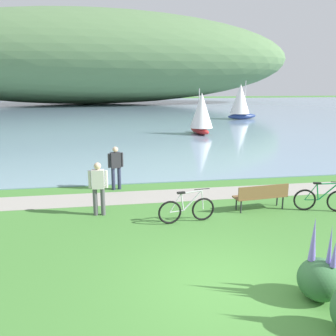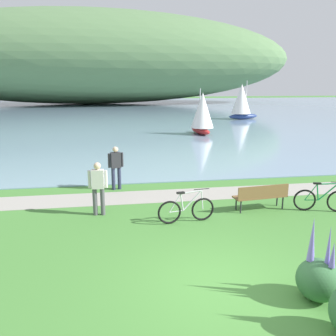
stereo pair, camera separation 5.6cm
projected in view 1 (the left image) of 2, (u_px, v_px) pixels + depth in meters
The scene contains 12 objects.
ground_plane at pixel (224, 287), 7.36m from camera, with size 200.00×200.00×0.00m, color #478438.
bay_water at pixel (124, 110), 53.38m from camera, with size 180.00×80.00×0.04m, color #7A99B2.
distant_hillside at pixel (86, 58), 67.91m from camera, with size 80.07×28.00×17.37m, color #567A4C.
shoreline_path at pixel (172, 195), 13.30m from camera, with size 60.00×1.50×0.01m, color #A39E93.
park_bench_near_camera at pixel (261, 195), 11.68m from camera, with size 1.84×0.68×0.88m.
bicycle_leaning_near_bench at pixel (187, 210), 10.69m from camera, with size 1.77×0.26×1.01m.
bicycle_beside_path at pixel (322, 199), 11.62m from camera, with size 1.72×0.54×1.01m.
person_at_shoreline at pixel (116, 165), 13.85m from camera, with size 0.60×0.30×1.71m.
person_on_the_grass at pixel (98, 185), 11.13m from camera, with size 0.61×0.26×1.71m.
echium_bush_beside_closest at pixel (320, 277), 6.86m from camera, with size 0.85×0.85×1.65m.
sailboat_nearest_to_shore at pixel (241, 101), 40.11m from camera, with size 3.78×2.58×4.28m.
sailboat_mid_bay at pixel (201, 113), 28.35m from camera, with size 2.09×3.17×3.61m.
Camera 1 is at (-2.19, -6.31, 4.11)m, focal length 38.13 mm.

